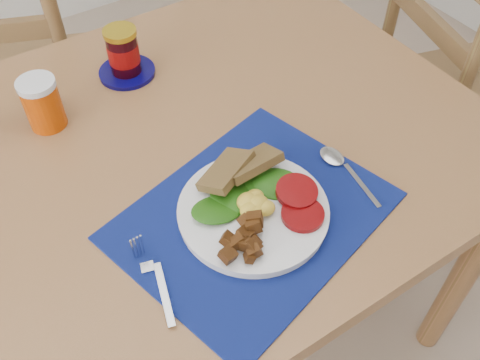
{
  "coord_description": "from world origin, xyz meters",
  "views": [
    {
      "loc": [
        -0.19,
        -0.46,
        1.46
      ],
      "look_at": [
        0.13,
        0.02,
        0.8
      ],
      "focal_mm": 40.0,
      "sensor_mm": 36.0,
      "label": 1
    }
  ],
  "objects_px": {
    "jam_on_saucer": "(124,55)",
    "chair_end": "(453,62)",
    "chair_far": "(1,58)",
    "juice_glass": "(43,105)",
    "breakfast_plate": "(252,211)"
  },
  "relations": [
    {
      "from": "breakfast_plate",
      "to": "juice_glass",
      "type": "bearing_deg",
      "value": 98.74
    },
    {
      "from": "chair_far",
      "to": "chair_end",
      "type": "height_order",
      "value": "chair_far"
    },
    {
      "from": "breakfast_plate",
      "to": "jam_on_saucer",
      "type": "relative_size",
      "value": 2.06
    },
    {
      "from": "chair_far",
      "to": "chair_end",
      "type": "relative_size",
      "value": 1.04
    },
    {
      "from": "chair_end",
      "to": "juice_glass",
      "type": "height_order",
      "value": "chair_end"
    },
    {
      "from": "jam_on_saucer",
      "to": "chair_end",
      "type": "bearing_deg",
      "value": -13.9
    },
    {
      "from": "chair_end",
      "to": "breakfast_plate",
      "type": "distance_m",
      "value": 0.92
    },
    {
      "from": "chair_end",
      "to": "juice_glass",
      "type": "bearing_deg",
      "value": 97.38
    },
    {
      "from": "breakfast_plate",
      "to": "juice_glass",
      "type": "relative_size",
      "value": 2.54
    },
    {
      "from": "chair_end",
      "to": "juice_glass",
      "type": "distance_m",
      "value": 1.09
    },
    {
      "from": "chair_end",
      "to": "breakfast_plate",
      "type": "bearing_deg",
      "value": 122.46
    },
    {
      "from": "chair_far",
      "to": "breakfast_plate",
      "type": "relative_size",
      "value": 4.69
    },
    {
      "from": "juice_glass",
      "to": "chair_far",
      "type": "bearing_deg",
      "value": 89.32
    },
    {
      "from": "breakfast_plate",
      "to": "juice_glass",
      "type": "height_order",
      "value": "juice_glass"
    },
    {
      "from": "jam_on_saucer",
      "to": "juice_glass",
      "type": "bearing_deg",
      "value": -162.57
    }
  ]
}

